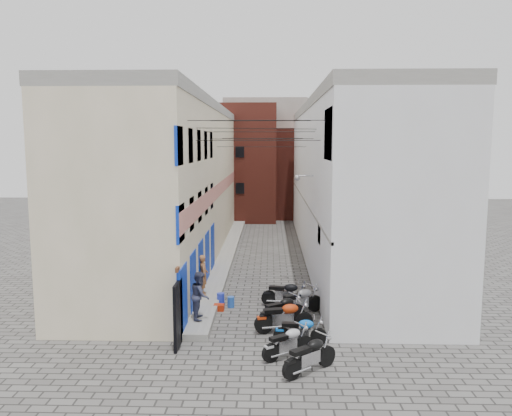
# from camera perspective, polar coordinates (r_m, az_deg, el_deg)

# --- Properties ---
(ground) EXTENTS (90.00, 90.00, 0.00)m
(ground) POSITION_cam_1_polar(r_m,az_deg,el_deg) (17.44, -0.11, -15.12)
(ground) COLOR #514F4C
(ground) RESTS_ON ground
(plinth) EXTENTS (0.90, 26.00, 0.25)m
(plinth) POSITION_cam_1_polar(r_m,az_deg,el_deg) (29.94, -3.30, -5.28)
(plinth) COLOR gray
(plinth) RESTS_ON ground
(building_left) EXTENTS (5.10, 27.00, 9.00)m
(building_left) POSITION_cam_1_polar(r_m,az_deg,el_deg) (29.65, -9.03, 3.07)
(building_left) COLOR beige
(building_left) RESTS_ON ground
(building_right) EXTENTS (5.94, 26.00, 9.00)m
(building_right) POSITION_cam_1_polar(r_m,az_deg,el_deg) (29.53, 10.41, 3.04)
(building_right) COLOR white
(building_right) RESTS_ON ground
(building_far_brick_left) EXTENTS (6.00, 6.00, 10.00)m
(building_far_brick_left) POSITION_cam_1_polar(r_m,az_deg,el_deg) (44.21, -1.62, 5.19)
(building_far_brick_left) COLOR maroon
(building_far_brick_left) RESTS_ON ground
(building_far_brick_right) EXTENTS (5.00, 6.00, 8.00)m
(building_far_brick_right) POSITION_cam_1_polar(r_m,az_deg,el_deg) (46.25, 4.74, 4.02)
(building_far_brick_right) COLOR maroon
(building_far_brick_right) RESTS_ON ground
(building_far_concrete) EXTENTS (8.00, 5.00, 11.00)m
(building_far_concrete) POSITION_cam_1_polar(r_m,az_deg,el_deg) (50.12, 1.06, 6.02)
(building_far_concrete) COLOR gray
(building_far_concrete) RESTS_ON ground
(far_shopfront) EXTENTS (2.00, 0.30, 2.40)m
(far_shopfront) POSITION_cam_1_polar(r_m,az_deg,el_deg) (41.67, 0.93, -0.19)
(far_shopfront) COLOR black
(far_shopfront) RESTS_ON ground
(overhead_wires) EXTENTS (5.80, 13.02, 1.32)m
(overhead_wires) POSITION_cam_1_polar(r_m,az_deg,el_deg) (23.76, 0.44, 8.46)
(overhead_wires) COLOR black
(overhead_wires) RESTS_ON ground
(motorcycle_a) EXTENTS (1.98, 1.79, 1.18)m
(motorcycle_a) POSITION_cam_1_polar(r_m,az_deg,el_deg) (15.23, 6.18, -16.22)
(motorcycle_a) COLOR black
(motorcycle_a) RESTS_ON ground
(motorcycle_b) EXTENTS (1.88, 1.55, 1.09)m
(motorcycle_b) POSITION_cam_1_polar(r_m,az_deg,el_deg) (16.17, 3.64, -14.91)
(motorcycle_b) COLOR #ABAAAF
(motorcycle_b) RESTS_ON ground
(motorcycle_c) EXTENTS (1.83, 0.65, 1.04)m
(motorcycle_c) POSITION_cam_1_polar(r_m,az_deg,el_deg) (17.17, 5.08, -13.64)
(motorcycle_c) COLOR blue
(motorcycle_c) RESTS_ON ground
(motorcycle_d) EXTENTS (2.24, 1.16, 1.24)m
(motorcycle_d) POSITION_cam_1_polar(r_m,az_deg,el_deg) (18.14, 3.20, -12.13)
(motorcycle_d) COLOR #AE2F0C
(motorcycle_d) RESTS_ON ground
(motorcycle_e) EXTENTS (2.03, 1.64, 1.17)m
(motorcycle_e) POSITION_cam_1_polar(r_m,az_deg,el_deg) (18.92, 3.00, -11.42)
(motorcycle_e) COLOR black
(motorcycle_e) RESTS_ON ground
(motorcycle_f) EXTENTS (2.13, 1.67, 1.21)m
(motorcycle_f) POSITION_cam_1_polar(r_m,az_deg,el_deg) (19.92, 5.07, -10.38)
(motorcycle_f) COLOR #B1B1B6
(motorcycle_f) RESTS_ON ground
(motorcycle_g) EXTENTS (2.08, 0.86, 1.17)m
(motorcycle_g) POSITION_cam_1_polar(r_m,az_deg,el_deg) (20.86, 3.41, -9.61)
(motorcycle_g) COLOR black
(motorcycle_g) RESTS_ON ground
(person_a) EXTENTS (0.55, 0.71, 1.73)m
(person_a) POSITION_cam_1_polar(r_m,az_deg,el_deg) (21.58, -6.05, -7.60)
(person_a) COLOR #9B6038
(person_a) RESTS_ON plinth
(person_b) EXTENTS (0.70, 0.88, 1.77)m
(person_b) POSITION_cam_1_polar(r_m,az_deg,el_deg) (18.73, -6.39, -9.88)
(person_b) COLOR #383C55
(person_b) RESTS_ON plinth
(water_jug_near) EXTENTS (0.33, 0.33, 0.44)m
(water_jug_near) POSITION_cam_1_polar(r_m,az_deg,el_deg) (20.84, -2.88, -10.68)
(water_jug_near) COLOR blue
(water_jug_near) RESTS_ON ground
(water_jug_far) EXTENTS (0.41, 0.41, 0.50)m
(water_jug_far) POSITION_cam_1_polar(r_m,az_deg,el_deg) (21.14, -4.06, -10.34)
(water_jug_far) COLOR #2738C3
(water_jug_far) RESTS_ON ground
(red_crate) EXTENTS (0.43, 0.33, 0.26)m
(red_crate) POSITION_cam_1_polar(r_m,az_deg,el_deg) (20.50, -4.26, -11.27)
(red_crate) COLOR #AA260C
(red_crate) RESTS_ON ground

